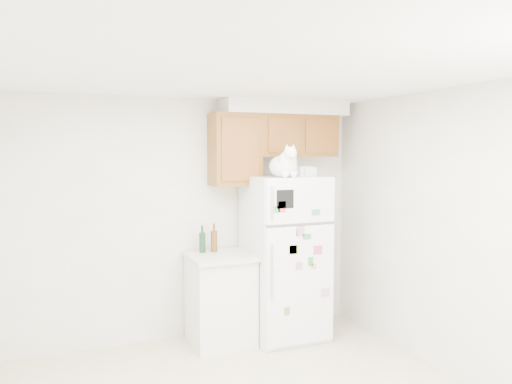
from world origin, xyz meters
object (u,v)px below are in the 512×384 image
storage_box_back (302,171)px  storage_box_front (308,172)px  refrigerator (285,257)px  bottle_amber (214,237)px  base_counter (220,298)px  bottle_green (202,239)px  cat (285,165)px

storage_box_back → storage_box_front: bearing=-58.3°
refrigerator → bottle_amber: bearing=163.0°
base_counter → storage_box_front: size_ratio=6.13×
refrigerator → storage_box_back: bearing=5.1°
bottle_green → bottle_amber: (0.12, -0.01, 0.01)m
refrigerator → cat: (-0.10, -0.20, 0.97)m
cat → bottle_amber: 1.06m
storage_box_front → bottle_green: bearing=161.0°
bottle_green → cat: bearing=-30.5°
storage_box_front → bottle_green: storage_box_front is taller
storage_box_back → bottle_green: 1.27m
refrigerator → base_counter: refrigerator is taller
storage_box_back → bottle_green: bearing=153.5°
refrigerator → base_counter: size_ratio=1.85×
refrigerator → bottle_amber: 0.77m
base_counter → refrigerator: bearing=-6.1°
cat → storage_box_front: size_ratio=3.15×
refrigerator → base_counter: (-0.69, 0.07, -0.39)m
base_counter → bottle_green: bottle_green is taller
storage_box_back → base_counter: bearing=161.2°
base_counter → storage_box_front: storage_box_front is taller
base_counter → storage_box_back: 1.57m
cat → storage_box_front: bearing=27.0°
refrigerator → bottle_green: size_ratio=6.07×
refrigerator → base_counter: 0.79m
refrigerator → cat: 1.00m
base_counter → storage_box_front: (0.94, -0.10, 1.28)m
cat → storage_box_back: (0.31, 0.22, -0.07)m
storage_box_back → bottle_green: (-1.04, 0.21, -0.69)m
cat → bottle_green: bearing=149.5°
cat → bottle_amber: size_ratio=1.59×
refrigerator → base_counter: bearing=173.9°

